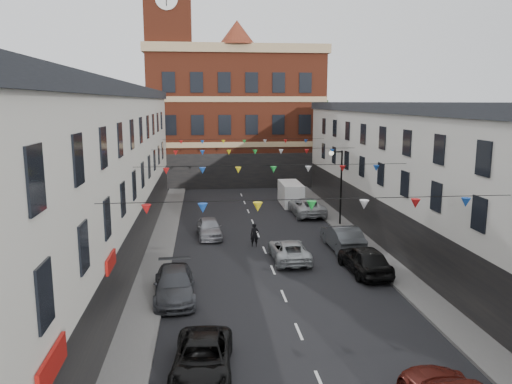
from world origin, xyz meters
name	(u,v)px	position (x,y,z in m)	size (l,w,h in m)	color
ground	(284,296)	(0.00, 0.00, 0.00)	(160.00, 160.00, 0.00)	black
pavement_left	(150,286)	(-6.90, 2.00, 0.07)	(1.80, 64.00, 0.15)	#605E5B
pavement_right	(399,276)	(6.90, 2.00, 0.07)	(1.80, 64.00, 0.15)	#605E5B
terrace_left	(41,194)	(-11.78, 1.00, 5.35)	(8.40, 56.00, 10.70)	silver
terrace_right	(499,194)	(11.78, 1.00, 4.85)	(8.40, 56.00, 9.70)	beige
civic_building	(235,115)	(0.00, 37.95, 8.14)	(20.60, 13.30, 18.50)	maroon
clock_tower	(170,55)	(-7.50, 35.00, 14.93)	(5.60, 5.60, 30.00)	maroon
distant_hill	(202,130)	(-4.00, 62.00, 5.00)	(40.00, 14.00, 10.00)	#2F4922
street_lamp	(338,177)	(6.55, 14.00, 3.90)	(1.10, 0.36, 6.00)	black
car_left_c	(203,359)	(-4.11, -7.03, 0.64)	(2.11, 4.58, 1.27)	black
car_left_d	(175,284)	(-5.50, 0.34, 0.72)	(2.02, 4.96, 1.44)	#383A3E
car_left_e	(209,228)	(-3.60, 11.64, 0.72)	(1.69, 4.20, 1.43)	#94959C
car_right_d	(365,259)	(5.16, 2.92, 0.82)	(1.94, 4.83, 1.65)	black
car_right_e	(342,237)	(5.20, 7.68, 0.83)	(1.75, 5.01, 1.65)	#43474A
car_right_f	(306,206)	(4.92, 18.01, 0.76)	(2.53, 5.48, 1.52)	#B6B8BB
moving_car	(289,250)	(1.25, 5.70, 0.65)	(2.16, 4.68, 1.30)	#BABEC1
white_van	(291,194)	(4.32, 22.56, 1.06)	(1.85, 4.81, 2.13)	white
pedestrian	(255,235)	(-0.57, 8.96, 0.80)	(0.58, 0.38, 1.59)	black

